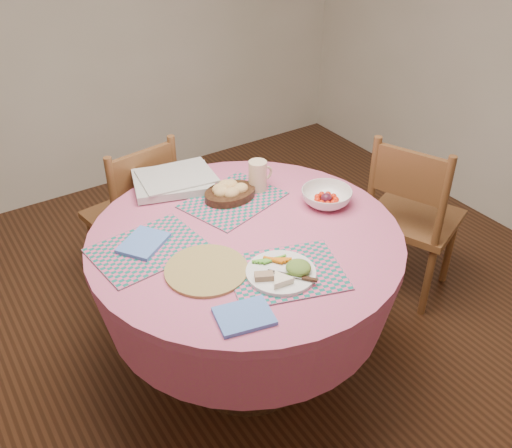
{
  "coord_description": "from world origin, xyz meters",
  "views": [
    {
      "loc": [
        -0.97,
        -1.55,
        2.02
      ],
      "look_at": [
        0.05,
        0.0,
        0.78
      ],
      "focal_mm": 40.0,
      "sensor_mm": 36.0,
      "label": 1
    }
  ],
  "objects_px": {
    "wicker_trivet": "(206,270)",
    "latte_mug": "(258,175)",
    "dinner_plate": "(284,271)",
    "bread_bowl": "(229,191)",
    "chair_right": "(411,216)",
    "chair_back": "(136,213)",
    "dining_table": "(246,273)",
    "fruit_bowl": "(326,197)"
  },
  "relations": [
    {
      "from": "latte_mug",
      "to": "bread_bowl",
      "type": "bearing_deg",
      "value": 176.97
    },
    {
      "from": "wicker_trivet",
      "to": "latte_mug",
      "type": "distance_m",
      "value": 0.61
    },
    {
      "from": "chair_right",
      "to": "dining_table",
      "type": "bearing_deg",
      "value": 68.62
    },
    {
      "from": "dining_table",
      "to": "latte_mug",
      "type": "xyz_separation_m",
      "value": [
        0.23,
        0.26,
        0.27
      ]
    },
    {
      "from": "chair_back",
      "to": "bread_bowl",
      "type": "bearing_deg",
      "value": 104.48
    },
    {
      "from": "dinner_plate",
      "to": "chair_right",
      "type": "bearing_deg",
      "value": 16.89
    },
    {
      "from": "chair_right",
      "to": "fruit_bowl",
      "type": "distance_m",
      "value": 0.66
    },
    {
      "from": "chair_back",
      "to": "fruit_bowl",
      "type": "distance_m",
      "value": 1.03
    },
    {
      "from": "wicker_trivet",
      "to": "latte_mug",
      "type": "xyz_separation_m",
      "value": [
        0.47,
        0.38,
        0.07
      ]
    },
    {
      "from": "dinner_plate",
      "to": "latte_mug",
      "type": "height_order",
      "value": "latte_mug"
    },
    {
      "from": "dinner_plate",
      "to": "bread_bowl",
      "type": "relative_size",
      "value": 1.08
    },
    {
      "from": "chair_right",
      "to": "wicker_trivet",
      "type": "height_order",
      "value": "chair_right"
    },
    {
      "from": "wicker_trivet",
      "to": "fruit_bowl",
      "type": "bearing_deg",
      "value": 10.72
    },
    {
      "from": "dinner_plate",
      "to": "latte_mug",
      "type": "xyz_separation_m",
      "value": [
        0.25,
        0.55,
        0.05
      ]
    },
    {
      "from": "dinner_plate",
      "to": "bread_bowl",
      "type": "xyz_separation_m",
      "value": [
        0.11,
        0.56,
        0.02
      ]
    },
    {
      "from": "chair_right",
      "to": "fruit_bowl",
      "type": "height_order",
      "value": "chair_right"
    },
    {
      "from": "bread_bowl",
      "to": "fruit_bowl",
      "type": "relative_size",
      "value": 0.99
    },
    {
      "from": "dinner_plate",
      "to": "fruit_bowl",
      "type": "bearing_deg",
      "value": 34.27
    },
    {
      "from": "chair_right",
      "to": "wicker_trivet",
      "type": "relative_size",
      "value": 3.04
    },
    {
      "from": "dining_table",
      "to": "chair_right",
      "type": "relative_size",
      "value": 1.36
    },
    {
      "from": "chair_right",
      "to": "wicker_trivet",
      "type": "xyz_separation_m",
      "value": [
        -1.23,
        -0.14,
        0.28
      ]
    },
    {
      "from": "fruit_bowl",
      "to": "wicker_trivet",
      "type": "bearing_deg",
      "value": -169.28
    },
    {
      "from": "dining_table",
      "to": "wicker_trivet",
      "type": "height_order",
      "value": "wicker_trivet"
    },
    {
      "from": "dinner_plate",
      "to": "chair_back",
      "type": "bearing_deg",
      "value": 96.07
    },
    {
      "from": "chair_back",
      "to": "dinner_plate",
      "type": "xyz_separation_m",
      "value": [
        0.12,
        -1.11,
        0.31
      ]
    },
    {
      "from": "chair_right",
      "to": "wicker_trivet",
      "type": "bearing_deg",
      "value": 74.0
    },
    {
      "from": "chair_right",
      "to": "latte_mug",
      "type": "distance_m",
      "value": 0.87
    },
    {
      "from": "bread_bowl",
      "to": "fruit_bowl",
      "type": "distance_m",
      "value": 0.41
    },
    {
      "from": "chair_right",
      "to": "dinner_plate",
      "type": "distance_m",
      "value": 1.1
    },
    {
      "from": "wicker_trivet",
      "to": "dining_table",
      "type": "bearing_deg",
      "value": 26.41
    },
    {
      "from": "chair_right",
      "to": "bread_bowl",
      "type": "xyz_separation_m",
      "value": [
        -0.9,
        0.25,
        0.31
      ]
    },
    {
      "from": "chair_back",
      "to": "latte_mug",
      "type": "distance_m",
      "value": 0.76
    },
    {
      "from": "dining_table",
      "to": "dinner_plate",
      "type": "bearing_deg",
      "value": -94.72
    },
    {
      "from": "chair_back",
      "to": "latte_mug",
      "type": "bearing_deg",
      "value": 115.6
    },
    {
      "from": "chair_back",
      "to": "dining_table",
      "type": "bearing_deg",
      "value": 91.79
    },
    {
      "from": "chair_back",
      "to": "dinner_plate",
      "type": "height_order",
      "value": "chair_back"
    },
    {
      "from": "chair_right",
      "to": "latte_mug",
      "type": "xyz_separation_m",
      "value": [
        -0.76,
        0.24,
        0.35
      ]
    },
    {
      "from": "bread_bowl",
      "to": "wicker_trivet",
      "type": "bearing_deg",
      "value": -130.46
    },
    {
      "from": "chair_right",
      "to": "fruit_bowl",
      "type": "xyz_separation_m",
      "value": [
        -0.58,
        -0.01,
        0.31
      ]
    },
    {
      "from": "chair_right",
      "to": "dinner_plate",
      "type": "xyz_separation_m",
      "value": [
        -1.01,
        -0.31,
        0.3
      ]
    },
    {
      "from": "fruit_bowl",
      "to": "latte_mug",
      "type": "bearing_deg",
      "value": 124.84
    },
    {
      "from": "bread_bowl",
      "to": "dining_table",
      "type": "bearing_deg",
      "value": -108.2
    }
  ]
}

